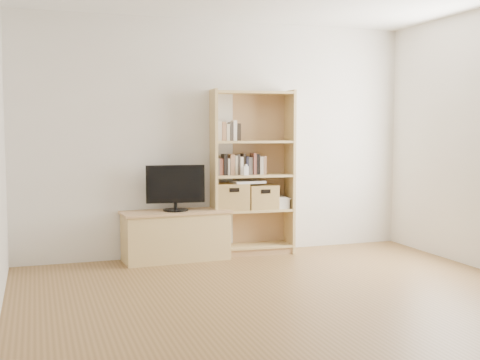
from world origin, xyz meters
name	(u,v)px	position (x,y,z in m)	size (l,w,h in m)	color
floor	(318,318)	(0.00, 0.00, 0.00)	(4.50, 5.00, 0.01)	brown
back_wall	(220,138)	(0.00, 2.50, 1.30)	(4.50, 0.02, 2.60)	silver
tv_stand	(176,237)	(-0.56, 2.29, 0.26)	(1.11, 0.42, 0.51)	tan
bookshelf	(252,173)	(0.33, 2.34, 0.92)	(0.92, 0.33, 1.84)	tan
television	(175,188)	(-0.56, 2.29, 0.78)	(0.62, 0.05, 0.49)	black
books_row_mid	(252,165)	(0.33, 2.36, 1.01)	(0.81, 0.16, 0.22)	#574F4B
books_row_upper	(234,131)	(0.13, 2.37, 1.38)	(0.40, 0.15, 0.21)	#574F4B
baby_monitor	(246,171)	(0.22, 2.24, 0.95)	(0.05, 0.03, 0.10)	white
basket_left	(231,197)	(0.08, 2.35, 0.66)	(0.36, 0.29, 0.29)	#A07D48
basket_right	(262,197)	(0.44, 2.32, 0.64)	(0.32, 0.27, 0.27)	#A07D48
laptop	(248,182)	(0.27, 2.32, 0.82)	(0.35, 0.24, 0.03)	silver
magazine_stack	(279,203)	(0.65, 2.31, 0.57)	(0.16, 0.24, 0.11)	beige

